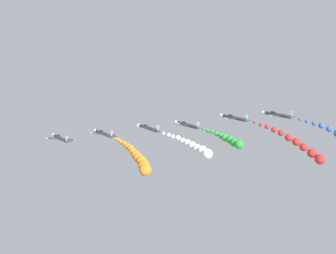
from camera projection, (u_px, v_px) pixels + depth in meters
airplane_lead at (60, 138)px, 109.60m from camera, size 9.37×10.35×3.14m
airplane_left_inner at (104, 134)px, 107.91m from camera, size 9.31×10.35×3.26m
smoke_trail_left_inner at (139, 159)px, 88.73m from camera, size 6.87×23.86×4.61m
airplane_right_inner at (149, 128)px, 107.65m from camera, size 9.26×10.35×3.35m
smoke_trail_right_inner at (195, 147)px, 89.11m from camera, size 5.12×23.01×2.75m
airplane_left_outer at (187, 125)px, 108.31m from camera, size 9.23×10.35×3.40m
smoke_trail_left_outer at (229, 140)px, 93.64m from camera, size 4.05×17.07×2.67m
airplane_right_outer at (234, 118)px, 107.15m from camera, size 9.52×10.35×2.71m
smoke_trail_right_outer at (300, 146)px, 91.67m from camera, size 2.95×22.18×8.08m
airplane_trailing at (278, 115)px, 107.05m from camera, size 9.54×10.35×2.56m
smoke_trail_trailing at (332, 131)px, 94.26m from camera, size 2.37×15.15×4.27m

